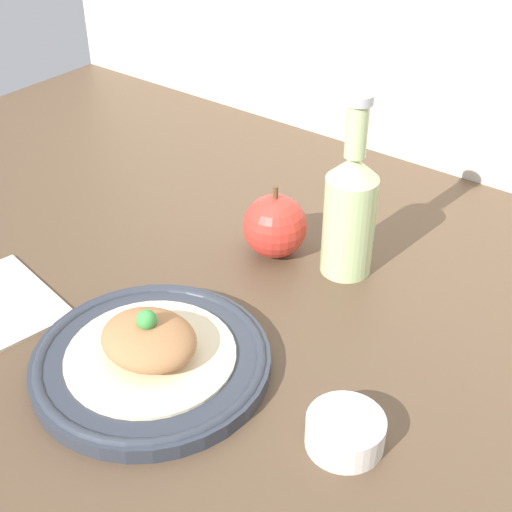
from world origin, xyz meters
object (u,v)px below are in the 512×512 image
(plate, at_px, (151,361))
(dipping_bowl, at_px, (345,432))
(plated_food, at_px, (149,343))
(apple, at_px, (275,226))
(cider_bottle, at_px, (347,208))

(plate, bearing_deg, dipping_bowl, 9.86)
(plate, xyz_separation_m, dipping_bowl, (0.23, 0.04, 0.01))
(plated_food, distance_m, apple, 0.28)
(plate, distance_m, dipping_bowl, 0.24)
(dipping_bowl, bearing_deg, plate, -170.14)
(plated_food, relative_size, cider_bottle, 0.77)
(plated_food, xyz_separation_m, apple, (-0.03, 0.28, 0.01))
(plated_food, bearing_deg, cider_bottle, 77.35)
(cider_bottle, distance_m, dipping_bowl, 0.32)
(apple, bearing_deg, cider_bottle, 15.71)
(plated_food, distance_m, cider_bottle, 0.32)
(apple, distance_m, dipping_bowl, 0.35)
(apple, bearing_deg, dipping_bowl, -42.10)
(plate, bearing_deg, plated_food, 0.00)
(plate, relative_size, dipping_bowl, 3.38)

